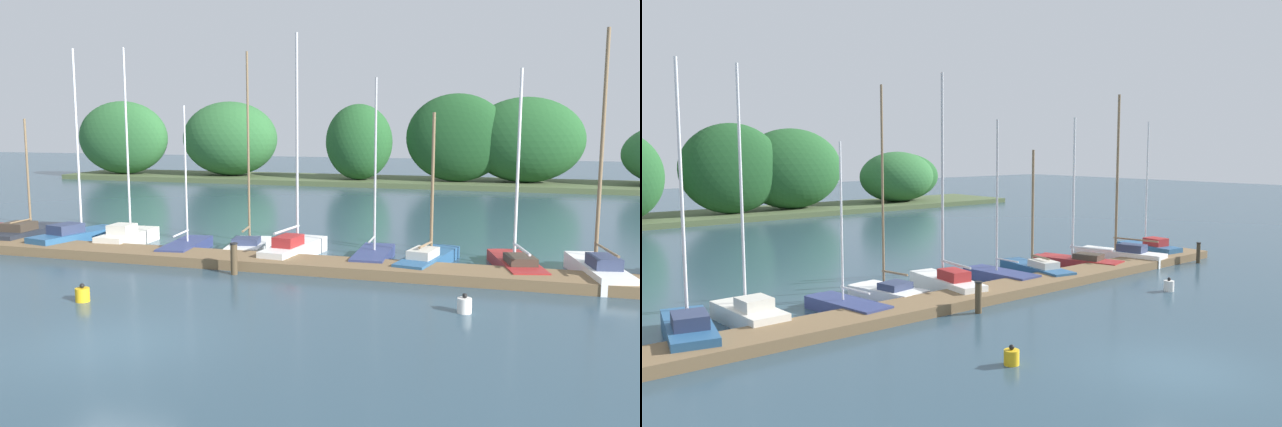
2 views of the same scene
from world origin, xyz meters
TOP-DOWN VIEW (x-y plane):
  - ground at (0.00, 0.00)m, footprint 160.00×160.00m
  - dock_pier at (0.00, 8.48)m, footprint 30.94×1.80m
  - far_shore at (-0.99, 40.07)m, footprint 60.08×8.00m
  - sailboat_1 at (-11.12, 10.44)m, footprint 1.63×4.16m
  - sailboat_2 at (-8.37, 10.11)m, footprint 1.98×4.32m
  - sailboat_3 at (-6.41, 10.74)m, footprint 1.31×3.45m
  - sailboat_4 at (-3.41, 10.05)m, footprint 1.54×3.64m
  - sailboat_5 at (-1.18, 10.93)m, footprint 1.82×3.28m
  - sailboat_6 at (0.98, 10.20)m, footprint 1.46×4.27m
  - sailboat_7 at (3.90, 10.37)m, footprint 1.30×3.60m
  - sailboat_8 at (5.90, 10.21)m, footprint 1.85×4.52m
  - sailboat_9 at (8.79, 10.33)m, footprint 2.07×4.37m
  - sailboat_10 at (11.27, 9.77)m, footprint 1.79×4.48m
  - mooring_piling_1 at (-0.11, 7.13)m, footprint 0.26×0.26m
  - channel_buoy_0 at (-2.82, 2.87)m, footprint 0.39×0.39m
  - channel_buoy_1 at (7.52, 4.81)m, footprint 0.38×0.38m

SIDE VIEW (x-z plane):
  - ground at x=0.00m, z-range 0.00..0.00m
  - dock_pier at x=0.00m, z-range 0.00..0.35m
  - channel_buoy_0 at x=-2.82m, z-range -0.06..0.46m
  - channel_buoy_1 at x=7.52m, z-range -0.06..0.48m
  - sailboat_4 at x=-3.41m, z-range -2.56..3.06m
  - sailboat_7 at x=3.90m, z-range -2.98..3.56m
  - sailboat_8 at x=5.90m, z-range -2.34..2.99m
  - sailboat_9 at x=8.79m, z-range -3.05..3.70m
  - sailboat_5 at x=-1.18m, z-range -3.48..4.16m
  - sailboat_1 at x=-11.12m, z-range -2.23..2.91m
  - sailboat_2 at x=-8.37m, z-range -3.53..4.35m
  - sailboat_3 at x=-6.41m, z-range -3.55..4.38m
  - sailboat_6 at x=0.98m, z-range -3.64..4.52m
  - sailboat_10 at x=11.27m, z-range -3.47..4.39m
  - mooring_piling_1 at x=-0.11m, z-range 0.01..1.06m
  - far_shore at x=-0.99m, z-range -0.56..6.67m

